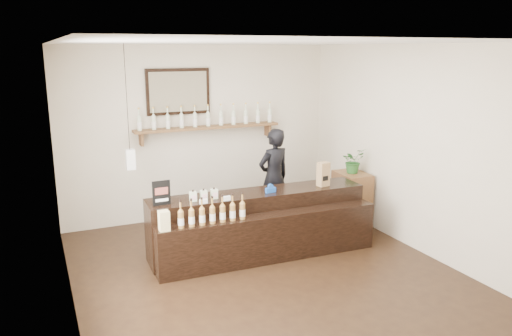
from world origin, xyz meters
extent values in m
plane|color=black|center=(0.00, 0.00, 0.00)|extent=(5.00, 5.00, 0.00)
plane|color=beige|center=(0.00, 2.50, 1.40)|extent=(4.50, 0.00, 4.50)
plane|color=beige|center=(0.00, -2.50, 1.40)|extent=(4.50, 0.00, 4.50)
plane|color=beige|center=(-2.25, 0.00, 1.40)|extent=(0.00, 5.00, 5.00)
plane|color=beige|center=(2.25, 0.00, 1.40)|extent=(0.00, 5.00, 5.00)
plane|color=white|center=(0.00, 0.00, 2.80)|extent=(5.00, 5.00, 0.00)
cube|color=brown|center=(0.10, 2.37, 1.50)|extent=(2.40, 0.25, 0.04)
cube|color=brown|center=(-0.98, 2.40, 1.38)|extent=(0.04, 0.20, 0.20)
cube|color=brown|center=(1.18, 2.40, 1.38)|extent=(0.04, 0.20, 0.20)
cube|color=black|center=(-0.35, 2.47, 2.08)|extent=(1.02, 0.04, 0.72)
cube|color=#463E2D|center=(-0.35, 2.44, 2.08)|extent=(0.92, 0.01, 0.62)
cube|color=white|center=(-1.30, 1.60, 1.25)|extent=(0.12, 0.12, 0.28)
cylinder|color=black|center=(-1.30, 1.60, 2.09)|extent=(0.01, 0.01, 1.41)
cylinder|color=beige|center=(-1.00, 2.37, 1.62)|extent=(0.07, 0.07, 0.20)
cone|color=beige|center=(-1.00, 2.37, 1.75)|extent=(0.07, 0.07, 0.05)
cylinder|color=beige|center=(-1.00, 2.37, 1.81)|extent=(0.02, 0.02, 0.07)
cylinder|color=gold|center=(-1.00, 2.37, 1.86)|extent=(0.03, 0.03, 0.02)
cylinder|color=white|center=(-1.00, 2.37, 1.60)|extent=(0.07, 0.07, 0.09)
cylinder|color=beige|center=(-0.78, 2.37, 1.62)|extent=(0.07, 0.07, 0.20)
cone|color=beige|center=(-0.78, 2.37, 1.75)|extent=(0.07, 0.07, 0.05)
cylinder|color=beige|center=(-0.78, 2.37, 1.81)|extent=(0.02, 0.02, 0.07)
cylinder|color=gold|center=(-0.78, 2.37, 1.86)|extent=(0.03, 0.03, 0.02)
cylinder|color=white|center=(-0.78, 2.37, 1.60)|extent=(0.07, 0.07, 0.09)
cylinder|color=beige|center=(-0.56, 2.37, 1.62)|extent=(0.07, 0.07, 0.20)
cone|color=beige|center=(-0.56, 2.37, 1.75)|extent=(0.07, 0.07, 0.05)
cylinder|color=beige|center=(-0.56, 2.37, 1.81)|extent=(0.02, 0.02, 0.07)
cylinder|color=gold|center=(-0.56, 2.37, 1.86)|extent=(0.03, 0.03, 0.02)
cylinder|color=white|center=(-0.56, 2.37, 1.60)|extent=(0.07, 0.07, 0.09)
cylinder|color=beige|center=(-0.34, 2.37, 1.62)|extent=(0.07, 0.07, 0.20)
cone|color=beige|center=(-0.34, 2.37, 1.75)|extent=(0.07, 0.07, 0.05)
cylinder|color=beige|center=(-0.34, 2.37, 1.81)|extent=(0.02, 0.02, 0.07)
cylinder|color=gold|center=(-0.34, 2.37, 1.86)|extent=(0.03, 0.03, 0.02)
cylinder|color=white|center=(-0.34, 2.37, 1.60)|extent=(0.07, 0.07, 0.09)
cylinder|color=beige|center=(-0.12, 2.37, 1.62)|extent=(0.07, 0.07, 0.20)
cone|color=beige|center=(-0.12, 2.37, 1.75)|extent=(0.07, 0.07, 0.05)
cylinder|color=beige|center=(-0.12, 2.37, 1.81)|extent=(0.02, 0.02, 0.07)
cylinder|color=gold|center=(-0.12, 2.37, 1.86)|extent=(0.03, 0.03, 0.02)
cylinder|color=white|center=(-0.12, 2.37, 1.60)|extent=(0.07, 0.07, 0.09)
cylinder|color=beige|center=(0.10, 2.37, 1.62)|extent=(0.07, 0.07, 0.20)
cone|color=beige|center=(0.10, 2.37, 1.75)|extent=(0.07, 0.07, 0.05)
cylinder|color=beige|center=(0.10, 2.37, 1.81)|extent=(0.02, 0.02, 0.07)
cylinder|color=gold|center=(0.10, 2.37, 1.86)|extent=(0.03, 0.03, 0.02)
cylinder|color=white|center=(0.10, 2.37, 1.60)|extent=(0.07, 0.07, 0.09)
cylinder|color=beige|center=(0.32, 2.37, 1.62)|extent=(0.07, 0.07, 0.20)
cone|color=beige|center=(0.32, 2.37, 1.75)|extent=(0.07, 0.07, 0.05)
cylinder|color=beige|center=(0.32, 2.37, 1.81)|extent=(0.02, 0.02, 0.07)
cylinder|color=gold|center=(0.32, 2.37, 1.86)|extent=(0.03, 0.03, 0.02)
cylinder|color=white|center=(0.32, 2.37, 1.60)|extent=(0.07, 0.07, 0.09)
cylinder|color=beige|center=(0.54, 2.37, 1.62)|extent=(0.07, 0.07, 0.20)
cone|color=beige|center=(0.54, 2.37, 1.75)|extent=(0.07, 0.07, 0.05)
cylinder|color=beige|center=(0.54, 2.37, 1.81)|extent=(0.02, 0.02, 0.07)
cylinder|color=gold|center=(0.54, 2.37, 1.86)|extent=(0.03, 0.03, 0.02)
cylinder|color=white|center=(0.54, 2.37, 1.60)|extent=(0.07, 0.07, 0.09)
cylinder|color=beige|center=(0.76, 2.37, 1.62)|extent=(0.07, 0.07, 0.20)
cone|color=beige|center=(0.76, 2.37, 1.75)|extent=(0.07, 0.07, 0.05)
cylinder|color=beige|center=(0.76, 2.37, 1.81)|extent=(0.02, 0.02, 0.07)
cylinder|color=gold|center=(0.76, 2.37, 1.86)|extent=(0.03, 0.03, 0.02)
cylinder|color=white|center=(0.76, 2.37, 1.60)|extent=(0.07, 0.07, 0.09)
cylinder|color=beige|center=(0.98, 2.37, 1.62)|extent=(0.07, 0.07, 0.20)
cone|color=beige|center=(0.98, 2.37, 1.75)|extent=(0.07, 0.07, 0.05)
cylinder|color=beige|center=(0.98, 2.37, 1.81)|extent=(0.02, 0.02, 0.07)
cylinder|color=gold|center=(0.98, 2.37, 1.86)|extent=(0.03, 0.03, 0.02)
cylinder|color=white|center=(0.98, 2.37, 1.60)|extent=(0.07, 0.07, 0.09)
cylinder|color=beige|center=(1.20, 2.37, 1.62)|extent=(0.07, 0.07, 0.20)
cone|color=beige|center=(1.20, 2.37, 1.75)|extent=(0.07, 0.07, 0.05)
cylinder|color=beige|center=(1.20, 2.37, 1.81)|extent=(0.02, 0.02, 0.07)
cylinder|color=gold|center=(1.20, 2.37, 1.86)|extent=(0.03, 0.03, 0.02)
cylinder|color=white|center=(1.20, 2.37, 1.60)|extent=(0.07, 0.07, 0.09)
cube|color=black|center=(0.22, 0.70, 0.42)|extent=(3.03, 0.63, 0.84)
cube|color=black|center=(0.22, 0.30, 0.32)|extent=(3.02, 0.37, 0.64)
cube|color=white|center=(-0.62, 0.51, 0.87)|extent=(0.10, 0.04, 0.05)
cube|color=white|center=(-0.31, 0.51, 0.87)|extent=(0.10, 0.04, 0.05)
cube|color=#CDBD7D|center=(-1.18, 0.30, 0.70)|extent=(0.12, 0.12, 0.12)
cube|color=#CDBD7D|center=(-1.18, 0.30, 0.82)|extent=(0.12, 0.12, 0.12)
cube|color=beige|center=(-0.71, 0.66, 0.90)|extent=(0.08, 0.08, 0.13)
cube|color=beige|center=(-0.71, 0.62, 0.90)|extent=(0.07, 0.00, 0.06)
cylinder|color=black|center=(-0.71, 0.66, 0.97)|extent=(0.02, 0.02, 0.03)
cube|color=beige|center=(-0.56, 0.66, 0.90)|extent=(0.08, 0.08, 0.13)
cube|color=beige|center=(-0.56, 0.62, 0.90)|extent=(0.07, 0.00, 0.06)
cylinder|color=black|center=(-0.56, 0.66, 0.97)|extent=(0.02, 0.02, 0.03)
cube|color=beige|center=(-0.42, 0.66, 0.90)|extent=(0.08, 0.08, 0.13)
cube|color=beige|center=(-0.42, 0.62, 0.90)|extent=(0.07, 0.00, 0.06)
cylinder|color=black|center=(-0.42, 0.66, 0.97)|extent=(0.02, 0.02, 0.03)
cylinder|color=olive|center=(-0.97, 0.30, 0.74)|extent=(0.07, 0.07, 0.20)
cone|color=olive|center=(-0.97, 0.30, 0.87)|extent=(0.07, 0.07, 0.05)
cylinder|color=olive|center=(-0.97, 0.30, 0.93)|extent=(0.02, 0.02, 0.07)
cylinder|color=black|center=(-0.97, 0.30, 0.97)|extent=(0.03, 0.03, 0.02)
cylinder|color=white|center=(-0.97, 0.30, 0.72)|extent=(0.07, 0.07, 0.09)
cylinder|color=olive|center=(-0.84, 0.30, 0.74)|extent=(0.07, 0.07, 0.20)
cone|color=olive|center=(-0.84, 0.30, 0.87)|extent=(0.07, 0.07, 0.05)
cylinder|color=olive|center=(-0.84, 0.30, 0.93)|extent=(0.02, 0.02, 0.07)
cylinder|color=black|center=(-0.84, 0.30, 0.97)|extent=(0.03, 0.03, 0.02)
cylinder|color=white|center=(-0.84, 0.30, 0.72)|extent=(0.07, 0.07, 0.09)
cylinder|color=olive|center=(-0.71, 0.30, 0.74)|extent=(0.07, 0.07, 0.20)
cone|color=olive|center=(-0.71, 0.30, 0.87)|extent=(0.07, 0.07, 0.05)
cylinder|color=olive|center=(-0.71, 0.30, 0.93)|extent=(0.02, 0.02, 0.07)
cylinder|color=black|center=(-0.71, 0.30, 0.97)|extent=(0.03, 0.03, 0.02)
cylinder|color=white|center=(-0.71, 0.30, 0.72)|extent=(0.07, 0.07, 0.09)
cylinder|color=olive|center=(-0.57, 0.30, 0.74)|extent=(0.07, 0.07, 0.20)
cone|color=olive|center=(-0.57, 0.30, 0.87)|extent=(0.07, 0.07, 0.05)
cylinder|color=olive|center=(-0.57, 0.30, 0.93)|extent=(0.02, 0.02, 0.07)
cylinder|color=black|center=(-0.57, 0.30, 0.97)|extent=(0.03, 0.03, 0.02)
cylinder|color=white|center=(-0.57, 0.30, 0.72)|extent=(0.07, 0.07, 0.09)
cylinder|color=olive|center=(-0.44, 0.30, 0.74)|extent=(0.07, 0.07, 0.20)
cone|color=olive|center=(-0.44, 0.30, 0.87)|extent=(0.07, 0.07, 0.05)
cylinder|color=olive|center=(-0.44, 0.30, 0.93)|extent=(0.02, 0.02, 0.07)
cylinder|color=black|center=(-0.44, 0.30, 0.97)|extent=(0.03, 0.03, 0.02)
cylinder|color=white|center=(-0.44, 0.30, 0.72)|extent=(0.07, 0.07, 0.09)
cylinder|color=olive|center=(-0.31, 0.30, 0.74)|extent=(0.07, 0.07, 0.20)
cone|color=olive|center=(-0.31, 0.30, 0.87)|extent=(0.07, 0.07, 0.05)
cylinder|color=olive|center=(-0.31, 0.30, 0.93)|extent=(0.02, 0.02, 0.07)
cylinder|color=black|center=(-0.31, 0.30, 0.97)|extent=(0.03, 0.03, 0.02)
cylinder|color=white|center=(-0.31, 0.30, 0.72)|extent=(0.07, 0.07, 0.09)
cylinder|color=olive|center=(-0.17, 0.30, 0.74)|extent=(0.07, 0.07, 0.20)
cone|color=olive|center=(-0.17, 0.30, 0.87)|extent=(0.07, 0.07, 0.05)
cylinder|color=olive|center=(-0.17, 0.30, 0.93)|extent=(0.02, 0.02, 0.07)
cylinder|color=black|center=(-0.17, 0.30, 0.97)|extent=(0.03, 0.03, 0.02)
cylinder|color=white|center=(-0.17, 0.30, 0.72)|extent=(0.07, 0.07, 0.09)
cube|color=black|center=(-1.11, 0.65, 1.00)|extent=(0.22, 0.02, 0.31)
cube|color=brown|center=(-1.11, 0.64, 1.02)|extent=(0.16, 0.00, 0.09)
cube|color=white|center=(-1.11, 0.64, 0.91)|extent=(0.16, 0.00, 0.04)
cube|color=#987449|center=(1.19, 0.60, 1.01)|extent=(0.17, 0.14, 0.34)
cube|color=black|center=(1.19, 0.54, 0.96)|extent=(0.10, 0.02, 0.07)
cube|color=#16469F|center=(0.37, 0.60, 0.87)|extent=(0.15, 0.07, 0.07)
cylinder|color=#16469F|center=(0.37, 0.60, 0.92)|extent=(0.08, 0.04, 0.08)
cube|color=brown|center=(2.00, 1.04, 0.42)|extent=(0.46, 0.61, 0.85)
imported|color=#296026|center=(2.00, 1.04, 1.04)|extent=(0.39, 0.35, 0.39)
imported|color=black|center=(0.88, 1.55, 0.87)|extent=(0.71, 0.54, 1.75)
camera|label=1|loc=(-2.47, -5.22, 2.72)|focal=35.00mm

